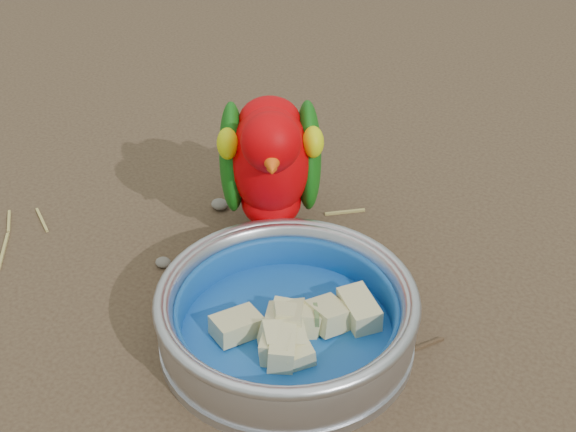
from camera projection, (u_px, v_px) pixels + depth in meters
The scene contains 6 objects.
ground at pixel (249, 351), 0.76m from camera, with size 60.00×60.00×0.00m, color #493726.
food_bowl at pixel (287, 336), 0.76m from camera, with size 0.24×0.24×0.02m, color #B2B2BA.
bowl_wall at pixel (287, 313), 0.74m from camera, with size 0.24×0.24×0.04m, color #B2B2BA, non-canonical shape.
fruit_wedges at pixel (287, 318), 0.75m from camera, with size 0.14×0.14×0.03m, color #CDC387, non-canonical shape.
lory_parrot at pixel (271, 173), 0.84m from camera, with size 0.11×0.23×0.18m, color #C30004, non-canonical shape.
ground_debris at pixel (256, 342), 0.76m from camera, with size 0.90×0.80×0.01m, color tan, non-canonical shape.
Camera 1 is at (0.30, -0.46, 0.54)m, focal length 50.00 mm.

